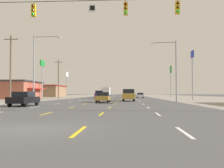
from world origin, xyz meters
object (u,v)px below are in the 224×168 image
at_px(suv_inner_left_midfar, 100,94).
at_px(box_truck_inner_left_farthest, 106,92).
at_px(streetlight_right_row_0, 174,67).
at_px(hatchback_inner_right_distant_b, 128,94).
at_px(sedan_inner_right_farther, 128,95).
at_px(pole_sign_left_row_1, 42,69).
at_px(sedan_far_left_nearest, 24,99).
at_px(streetlight_left_row_0, 37,63).
at_px(sedan_center_turn_near, 103,97).
at_px(pole_sign_left_row_2, 67,77).
at_px(sedan_far_right_far, 140,95).
at_px(pole_sign_right_row_1, 192,65).
at_px(suv_inner_right_mid, 129,95).
at_px(pole_sign_right_row_2, 171,74).
at_px(hatchback_inner_right_distant_a, 128,94).

distance_m(suv_inner_left_midfar, box_truck_inner_left_farthest, 20.95).
bearing_deg(streetlight_right_row_0, hatchback_inner_right_distant_b, 93.61).
relative_size(sedan_inner_right_farther, pole_sign_left_row_1, 0.51).
xyz_separation_m(pole_sign_left_row_1, streetlight_right_row_0, (25.77, -21.06, -1.78)).
height_order(sedan_far_left_nearest, streetlight_left_row_0, streetlight_left_row_0).
bearing_deg(sedan_center_turn_near, box_truck_inner_left_farthest, 94.17).
relative_size(sedan_inner_right_farther, pole_sign_left_row_2, 0.54).
relative_size(suv_inner_left_midfar, sedan_far_right_far, 1.09).
height_order(sedan_inner_right_farther, streetlight_left_row_0, streetlight_left_row_0).
distance_m(pole_sign_left_row_1, streetlight_right_row_0, 33.32).
bearing_deg(pole_sign_left_row_2, pole_sign_right_row_1, -45.36).
bearing_deg(streetlight_left_row_0, suv_inner_right_mid, 25.60).
distance_m(sedan_far_left_nearest, streetlight_left_row_0, 12.16).
bearing_deg(sedan_center_turn_near, pole_sign_right_row_2, 68.66).
height_order(pole_sign_left_row_2, streetlight_left_row_0, streetlight_left_row_0).
height_order(suv_inner_right_mid, sedan_far_right_far, suv_inner_right_mid).
bearing_deg(sedan_far_right_far, sedan_inner_right_farther, 177.48).
bearing_deg(sedan_far_left_nearest, pole_sign_right_row_2, 66.31).
bearing_deg(suv_inner_left_midfar, box_truck_inner_left_farthest, 90.03).
bearing_deg(pole_sign_left_row_2, sedan_inner_right_farther, -28.54).
distance_m(sedan_inner_right_farther, streetlight_left_row_0, 38.89).
bearing_deg(streetlight_right_row_0, pole_sign_left_row_2, 119.19).
bearing_deg(suv_inner_left_midfar, suv_inner_right_mid, -71.41).
bearing_deg(suv_inner_right_mid, suv_inner_left_midfar, 108.59).
distance_m(suv_inner_right_mid, suv_inner_left_midfar, 22.45).
bearing_deg(pole_sign_right_row_2, pole_sign_right_row_1, -91.03).
distance_m(sedan_far_left_nearest, suv_inner_left_midfar, 38.62).
bearing_deg(streetlight_right_row_0, sedan_far_left_nearest, -147.37).
height_order(suv_inner_left_midfar, sedan_far_right_far, suv_inner_left_midfar).
xyz_separation_m(hatchback_inner_right_distant_b, streetlight_right_row_0, (6.18, -97.98, 4.25)).
bearing_deg(sedan_center_turn_near, pole_sign_left_row_1, 127.54).
height_order(suv_inner_right_mid, suv_inner_left_midfar, same).
relative_size(hatchback_inner_right_distant_a, streetlight_left_row_0, 0.40).
height_order(suv_inner_left_midfar, streetlight_right_row_0, streetlight_right_row_0).
xyz_separation_m(pole_sign_right_row_1, pole_sign_right_row_2, (0.51, 28.46, 0.41)).
bearing_deg(sedan_far_right_far, suv_inner_left_midfar, -140.97).
relative_size(suv_inner_left_midfar, sedan_inner_right_farther, 1.09).
bearing_deg(sedan_far_left_nearest, suv_inner_left_midfar, 84.82).
relative_size(box_truck_inner_left_farthest, hatchback_inner_right_distant_a, 1.85).
bearing_deg(pole_sign_left_row_2, suv_inner_left_midfar, -56.50).
distance_m(sedan_center_turn_near, streetlight_right_row_0, 10.82).
bearing_deg(suv_inner_left_midfar, pole_sign_right_row_2, 37.04).
bearing_deg(hatchback_inner_right_distant_b, sedan_far_right_far, -87.02).
bearing_deg(sedan_inner_right_farther, hatchback_inner_right_distant_b, 89.81).
height_order(suv_inner_right_mid, pole_sign_right_row_2, pole_sign_right_row_2).
distance_m(box_truck_inner_left_farthest, streetlight_right_row_0, 50.49).
relative_size(pole_sign_right_row_1, streetlight_right_row_0, 1.10).
relative_size(suv_inner_left_midfar, hatchback_inner_right_distant_a, 1.26).
bearing_deg(suv_inner_left_midfar, streetlight_left_row_0, -102.48).
bearing_deg(suv_inner_right_mid, pole_sign_right_row_1, 32.70).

